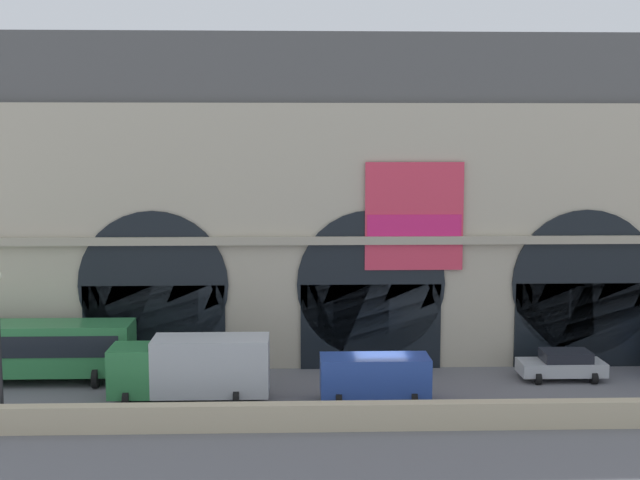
{
  "coord_description": "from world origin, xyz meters",
  "views": [
    {
      "loc": [
        -4.19,
        -39.12,
        12.29
      ],
      "look_at": [
        -2.77,
        5.0,
        7.1
      ],
      "focal_mm": 46.34,
      "sensor_mm": 36.0,
      "label": 1
    }
  ],
  "objects_px": {
    "bus_west": "(25,348)",
    "car_mideast": "(562,365)",
    "van_center": "(375,376)",
    "box_truck_midwest": "(192,367)"
  },
  "relations": [
    {
      "from": "bus_west",
      "to": "car_mideast",
      "type": "relative_size",
      "value": 2.5
    },
    {
      "from": "car_mideast",
      "to": "bus_west",
      "type": "bearing_deg",
      "value": 179.09
    },
    {
      "from": "van_center",
      "to": "car_mideast",
      "type": "relative_size",
      "value": 1.18
    },
    {
      "from": "van_center",
      "to": "bus_west",
      "type": "bearing_deg",
      "value": 168.06
    },
    {
      "from": "bus_west",
      "to": "box_truck_midwest",
      "type": "xyz_separation_m",
      "value": [
        9.02,
        -3.52,
        -0.08
      ]
    },
    {
      "from": "bus_west",
      "to": "van_center",
      "type": "xyz_separation_m",
      "value": [
        17.71,
        -3.75,
        -0.54
      ]
    },
    {
      "from": "box_truck_midwest",
      "to": "car_mideast",
      "type": "distance_m",
      "value": 19.11
    },
    {
      "from": "box_truck_midwest",
      "to": "van_center",
      "type": "xyz_separation_m",
      "value": [
        8.69,
        -0.23,
        -0.45
      ]
    },
    {
      "from": "car_mideast",
      "to": "box_truck_midwest",
      "type": "bearing_deg",
      "value": -170.73
    },
    {
      "from": "box_truck_midwest",
      "to": "car_mideast",
      "type": "bearing_deg",
      "value": 9.27
    }
  ]
}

